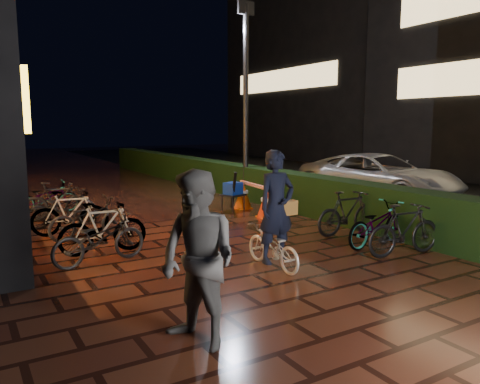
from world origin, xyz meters
TOP-DOWN VIEW (x-y plane):
  - ground at (0.00, 0.00)m, footprint 80.00×80.00m
  - asphalt_road at (9.00, 5.00)m, footprint 11.00×60.00m
  - hedge at (3.30, 8.00)m, footprint 0.70×20.00m
  - bystander_person at (-2.27, -2.21)m, footprint 0.95×1.07m
  - van at (6.58, 3.52)m, footprint 3.09×5.29m
  - far_buildings at (17.23, 9.61)m, footprint 9.08×31.00m
  - lamp_post_hedge at (3.02, 5.45)m, footprint 0.55×0.16m
  - lamp_post_sf at (-3.09, 6.12)m, footprint 0.53×0.25m
  - cyclist at (-0.10, -0.48)m, footprint 0.69×1.33m
  - traffic_barrier at (2.17, 3.65)m, footprint 0.65×1.89m
  - cart_assembly at (1.85, 4.17)m, footprint 0.69×0.74m
  - parked_bikes_storefront at (-2.33, 3.67)m, footprint 1.93×5.79m
  - parked_bikes_hedge at (2.37, -0.25)m, footprint 1.82×2.22m

SIDE VIEW (x-z plane):
  - ground at x=0.00m, z-range 0.00..0.00m
  - asphalt_road at x=9.00m, z-range 0.00..0.01m
  - traffic_barrier at x=2.17m, z-range 0.00..0.76m
  - parked_bikes_storefront at x=-2.33m, z-range -0.03..0.90m
  - parked_bikes_hedge at x=2.37m, z-range -0.02..0.91m
  - hedge at x=3.30m, z-range 0.00..1.00m
  - cart_assembly at x=1.85m, z-range 0.01..1.09m
  - van at x=6.58m, z-range 0.01..1.39m
  - cyclist at x=-0.10m, z-range -0.24..1.65m
  - bystander_person at x=-2.27m, z-range 0.00..1.84m
  - lamp_post_sf at x=-3.09m, z-range 0.28..5.85m
  - lamp_post_hedge at x=3.02m, z-range 0.29..6.02m
  - far_buildings at x=17.23m, z-range -0.53..13.47m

